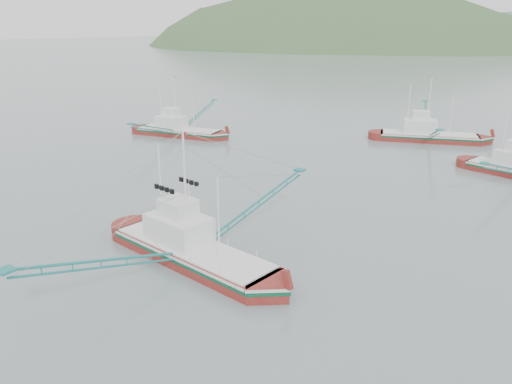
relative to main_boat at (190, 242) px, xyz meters
The scene contains 5 objects.
ground 2.52m from the main_boat, 87.08° to the left, with size 1200.00×1200.00×0.00m, color slate.
main_boat is the anchor object (origin of this frame).
bg_boat_far 50.37m from the main_boat, 88.90° to the left, with size 14.41×24.36×10.30m.
bg_boat_left 44.44m from the main_boat, 135.83° to the left, with size 13.94×24.00×9.88m.
headland_left 404.24m from the main_boat, 116.43° to the left, with size 448.00×308.00×210.00m, color #37582D.
Camera 1 is at (23.51, -26.01, 16.51)m, focal length 35.00 mm.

